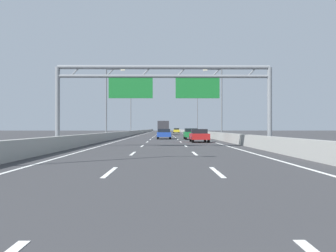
% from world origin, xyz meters
% --- Properties ---
extents(ground_plane, '(260.00, 260.00, 0.00)m').
position_xyz_m(ground_plane, '(0.00, 100.00, 0.00)').
color(ground_plane, '#38383A').
extents(lane_dash_left_1, '(0.16, 3.00, 0.01)m').
position_xyz_m(lane_dash_left_1, '(-1.80, 12.50, 0.01)').
color(lane_dash_left_1, white).
rests_on(lane_dash_left_1, ground_plane).
extents(lane_dash_left_2, '(0.16, 3.00, 0.01)m').
position_xyz_m(lane_dash_left_2, '(-1.80, 21.50, 0.01)').
color(lane_dash_left_2, white).
rests_on(lane_dash_left_2, ground_plane).
extents(lane_dash_left_3, '(0.16, 3.00, 0.01)m').
position_xyz_m(lane_dash_left_3, '(-1.80, 30.50, 0.01)').
color(lane_dash_left_3, white).
rests_on(lane_dash_left_3, ground_plane).
extents(lane_dash_left_4, '(0.16, 3.00, 0.01)m').
position_xyz_m(lane_dash_left_4, '(-1.80, 39.50, 0.01)').
color(lane_dash_left_4, white).
rests_on(lane_dash_left_4, ground_plane).
extents(lane_dash_left_5, '(0.16, 3.00, 0.01)m').
position_xyz_m(lane_dash_left_5, '(-1.80, 48.50, 0.01)').
color(lane_dash_left_5, white).
rests_on(lane_dash_left_5, ground_plane).
extents(lane_dash_left_6, '(0.16, 3.00, 0.01)m').
position_xyz_m(lane_dash_left_6, '(-1.80, 57.50, 0.01)').
color(lane_dash_left_6, white).
rests_on(lane_dash_left_6, ground_plane).
extents(lane_dash_left_7, '(0.16, 3.00, 0.01)m').
position_xyz_m(lane_dash_left_7, '(-1.80, 66.50, 0.01)').
color(lane_dash_left_7, white).
rests_on(lane_dash_left_7, ground_plane).
extents(lane_dash_left_8, '(0.16, 3.00, 0.01)m').
position_xyz_m(lane_dash_left_8, '(-1.80, 75.50, 0.01)').
color(lane_dash_left_8, white).
rests_on(lane_dash_left_8, ground_plane).
extents(lane_dash_left_9, '(0.16, 3.00, 0.01)m').
position_xyz_m(lane_dash_left_9, '(-1.80, 84.50, 0.01)').
color(lane_dash_left_9, white).
rests_on(lane_dash_left_9, ground_plane).
extents(lane_dash_left_10, '(0.16, 3.00, 0.01)m').
position_xyz_m(lane_dash_left_10, '(-1.80, 93.50, 0.01)').
color(lane_dash_left_10, white).
rests_on(lane_dash_left_10, ground_plane).
extents(lane_dash_left_11, '(0.16, 3.00, 0.01)m').
position_xyz_m(lane_dash_left_11, '(-1.80, 102.50, 0.01)').
color(lane_dash_left_11, white).
rests_on(lane_dash_left_11, ground_plane).
extents(lane_dash_left_12, '(0.16, 3.00, 0.01)m').
position_xyz_m(lane_dash_left_12, '(-1.80, 111.50, 0.01)').
color(lane_dash_left_12, white).
rests_on(lane_dash_left_12, ground_plane).
extents(lane_dash_left_13, '(0.16, 3.00, 0.01)m').
position_xyz_m(lane_dash_left_13, '(-1.80, 120.50, 0.01)').
color(lane_dash_left_13, white).
rests_on(lane_dash_left_13, ground_plane).
extents(lane_dash_left_14, '(0.16, 3.00, 0.01)m').
position_xyz_m(lane_dash_left_14, '(-1.80, 129.50, 0.01)').
color(lane_dash_left_14, white).
rests_on(lane_dash_left_14, ground_plane).
extents(lane_dash_left_15, '(0.16, 3.00, 0.01)m').
position_xyz_m(lane_dash_left_15, '(-1.80, 138.50, 0.01)').
color(lane_dash_left_15, white).
rests_on(lane_dash_left_15, ground_plane).
extents(lane_dash_left_16, '(0.16, 3.00, 0.01)m').
position_xyz_m(lane_dash_left_16, '(-1.80, 147.50, 0.01)').
color(lane_dash_left_16, white).
rests_on(lane_dash_left_16, ground_plane).
extents(lane_dash_left_17, '(0.16, 3.00, 0.01)m').
position_xyz_m(lane_dash_left_17, '(-1.80, 156.50, 0.01)').
color(lane_dash_left_17, white).
rests_on(lane_dash_left_17, ground_plane).
extents(lane_dash_right_1, '(0.16, 3.00, 0.01)m').
position_xyz_m(lane_dash_right_1, '(1.80, 12.50, 0.01)').
color(lane_dash_right_1, white).
rests_on(lane_dash_right_1, ground_plane).
extents(lane_dash_right_2, '(0.16, 3.00, 0.01)m').
position_xyz_m(lane_dash_right_2, '(1.80, 21.50, 0.01)').
color(lane_dash_right_2, white).
rests_on(lane_dash_right_2, ground_plane).
extents(lane_dash_right_3, '(0.16, 3.00, 0.01)m').
position_xyz_m(lane_dash_right_3, '(1.80, 30.50, 0.01)').
color(lane_dash_right_3, white).
rests_on(lane_dash_right_3, ground_plane).
extents(lane_dash_right_4, '(0.16, 3.00, 0.01)m').
position_xyz_m(lane_dash_right_4, '(1.80, 39.50, 0.01)').
color(lane_dash_right_4, white).
rests_on(lane_dash_right_4, ground_plane).
extents(lane_dash_right_5, '(0.16, 3.00, 0.01)m').
position_xyz_m(lane_dash_right_5, '(1.80, 48.50, 0.01)').
color(lane_dash_right_5, white).
rests_on(lane_dash_right_5, ground_plane).
extents(lane_dash_right_6, '(0.16, 3.00, 0.01)m').
position_xyz_m(lane_dash_right_6, '(1.80, 57.50, 0.01)').
color(lane_dash_right_6, white).
rests_on(lane_dash_right_6, ground_plane).
extents(lane_dash_right_7, '(0.16, 3.00, 0.01)m').
position_xyz_m(lane_dash_right_7, '(1.80, 66.50, 0.01)').
color(lane_dash_right_7, white).
rests_on(lane_dash_right_7, ground_plane).
extents(lane_dash_right_8, '(0.16, 3.00, 0.01)m').
position_xyz_m(lane_dash_right_8, '(1.80, 75.50, 0.01)').
color(lane_dash_right_8, white).
rests_on(lane_dash_right_8, ground_plane).
extents(lane_dash_right_9, '(0.16, 3.00, 0.01)m').
position_xyz_m(lane_dash_right_9, '(1.80, 84.50, 0.01)').
color(lane_dash_right_9, white).
rests_on(lane_dash_right_9, ground_plane).
extents(lane_dash_right_10, '(0.16, 3.00, 0.01)m').
position_xyz_m(lane_dash_right_10, '(1.80, 93.50, 0.01)').
color(lane_dash_right_10, white).
rests_on(lane_dash_right_10, ground_plane).
extents(lane_dash_right_11, '(0.16, 3.00, 0.01)m').
position_xyz_m(lane_dash_right_11, '(1.80, 102.50, 0.01)').
color(lane_dash_right_11, white).
rests_on(lane_dash_right_11, ground_plane).
extents(lane_dash_right_12, '(0.16, 3.00, 0.01)m').
position_xyz_m(lane_dash_right_12, '(1.80, 111.50, 0.01)').
color(lane_dash_right_12, white).
rests_on(lane_dash_right_12, ground_plane).
extents(lane_dash_right_13, '(0.16, 3.00, 0.01)m').
position_xyz_m(lane_dash_right_13, '(1.80, 120.50, 0.01)').
color(lane_dash_right_13, white).
rests_on(lane_dash_right_13, ground_plane).
extents(lane_dash_right_14, '(0.16, 3.00, 0.01)m').
position_xyz_m(lane_dash_right_14, '(1.80, 129.50, 0.01)').
color(lane_dash_right_14, white).
rests_on(lane_dash_right_14, ground_plane).
extents(lane_dash_right_15, '(0.16, 3.00, 0.01)m').
position_xyz_m(lane_dash_right_15, '(1.80, 138.50, 0.01)').
color(lane_dash_right_15, white).
rests_on(lane_dash_right_15, ground_plane).
extents(lane_dash_right_16, '(0.16, 3.00, 0.01)m').
position_xyz_m(lane_dash_right_16, '(1.80, 147.50, 0.01)').
color(lane_dash_right_16, white).
rests_on(lane_dash_right_16, ground_plane).
extents(lane_dash_right_17, '(0.16, 3.00, 0.01)m').
position_xyz_m(lane_dash_right_17, '(1.80, 156.50, 0.01)').
color(lane_dash_right_17, white).
rests_on(lane_dash_right_17, ground_plane).
extents(edge_line_left, '(0.16, 176.00, 0.01)m').
position_xyz_m(edge_line_left, '(-5.25, 88.00, 0.01)').
color(edge_line_left, white).
rests_on(edge_line_left, ground_plane).
extents(edge_line_right, '(0.16, 176.00, 0.01)m').
position_xyz_m(edge_line_right, '(5.25, 88.00, 0.01)').
color(edge_line_right, white).
rests_on(edge_line_right, ground_plane).
extents(barrier_left, '(0.45, 220.00, 0.95)m').
position_xyz_m(barrier_left, '(-6.90, 110.00, 0.47)').
color(barrier_left, '#9E9E99').
rests_on(barrier_left, ground_plane).
extents(barrier_right, '(0.45, 220.00, 0.95)m').
position_xyz_m(barrier_right, '(6.90, 110.00, 0.47)').
color(barrier_right, '#9E9E99').
rests_on(barrier_right, ground_plane).
extents(sign_gantry, '(16.77, 0.36, 6.36)m').
position_xyz_m(sign_gantry, '(0.00, 28.42, 4.83)').
color(sign_gantry, gray).
rests_on(sign_gantry, ground_plane).
extents(streetlamp_left_mid, '(2.58, 0.28, 9.50)m').
position_xyz_m(streetlamp_left_mid, '(-7.47, 48.90, 5.40)').
color(streetlamp_left_mid, slate).
rests_on(streetlamp_left_mid, ground_plane).
extents(streetlamp_right_mid, '(2.58, 0.28, 9.50)m').
position_xyz_m(streetlamp_right_mid, '(7.47, 48.90, 5.40)').
color(streetlamp_right_mid, slate).
rests_on(streetlamp_right_mid, ground_plane).
extents(streetlamp_left_far, '(2.58, 0.28, 9.50)m').
position_xyz_m(streetlamp_left_far, '(-7.47, 84.55, 5.40)').
color(streetlamp_left_far, slate).
rests_on(streetlamp_left_far, ground_plane).
extents(streetlamp_right_far, '(2.58, 0.28, 9.50)m').
position_xyz_m(streetlamp_right_far, '(7.47, 84.55, 5.40)').
color(streetlamp_right_far, slate).
rests_on(streetlamp_right_far, ground_plane).
extents(green_car, '(1.80, 4.57, 1.46)m').
position_xyz_m(green_car, '(3.58, 48.63, 0.76)').
color(green_car, '#1E7A38').
rests_on(green_car, ground_plane).
extents(black_car, '(1.72, 4.22, 1.45)m').
position_xyz_m(black_car, '(-0.17, 129.99, 0.74)').
color(black_car, black).
rests_on(black_car, ground_plane).
extents(silver_car, '(1.84, 4.13, 1.48)m').
position_xyz_m(silver_car, '(0.18, 111.74, 0.76)').
color(silver_car, '#A8ADB2').
rests_on(silver_car, ground_plane).
extents(yellow_car, '(1.80, 4.30, 1.50)m').
position_xyz_m(yellow_car, '(3.76, 111.90, 0.76)').
color(yellow_car, yellow).
rests_on(yellow_car, ground_plane).
extents(blue_car, '(1.90, 4.53, 1.38)m').
position_xyz_m(blue_car, '(0.00, 50.51, 0.72)').
color(blue_car, '#2347AD').
rests_on(blue_car, ground_plane).
extents(red_car, '(1.82, 4.20, 1.39)m').
position_xyz_m(red_car, '(3.72, 38.76, 0.71)').
color(red_car, red).
rests_on(red_car, ground_plane).
extents(white_car, '(1.76, 4.40, 1.54)m').
position_xyz_m(white_car, '(0.03, 121.25, 0.78)').
color(white_car, silver).
rests_on(white_car, ground_plane).
extents(box_truck, '(2.44, 7.59, 3.04)m').
position_xyz_m(box_truck, '(-0.18, 81.06, 1.66)').
color(box_truck, '#B21E19').
rests_on(box_truck, ground_plane).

